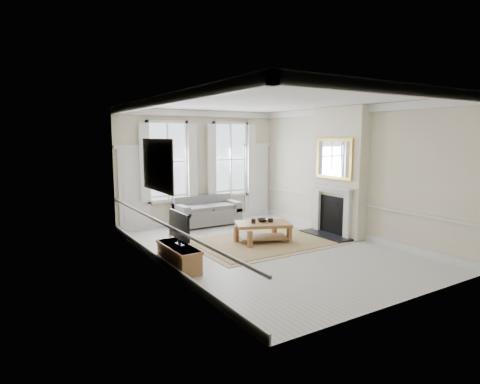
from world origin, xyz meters
TOP-DOWN VIEW (x-y plane):
  - floor at (0.00, 0.00)m, footprint 7.20×7.20m
  - ceiling at (0.00, 0.00)m, footprint 7.20×7.20m
  - back_wall at (0.00, 3.60)m, footprint 5.20×0.00m
  - left_wall at (-2.60, 0.00)m, footprint 0.00×7.20m
  - right_wall at (2.60, 0.00)m, footprint 0.00×7.20m
  - window_left at (-1.05, 3.55)m, footprint 1.26×0.20m
  - window_right at (1.05, 3.55)m, footprint 1.26×0.20m
  - door_left at (-2.05, 3.56)m, footprint 0.90×0.08m
  - door_right at (2.05, 3.56)m, footprint 0.90×0.08m
  - painting at (-2.56, 0.30)m, footprint 0.05×1.66m
  - chimney_breast at (2.43, 0.20)m, footprint 0.35×1.70m
  - hearth at (2.00, 0.20)m, footprint 0.55×1.50m
  - fireplace at (2.20, 0.20)m, footprint 0.21×1.45m
  - mirror at (2.21, 0.20)m, footprint 0.06×1.26m
  - sofa at (-0.04, 3.11)m, footprint 1.88×0.92m
  - side_table at (-1.36, 2.15)m, footprint 0.51×0.51m
  - rug at (0.24, 0.57)m, footprint 3.50×2.60m
  - coffee_table at (0.24, 0.57)m, footprint 1.53×1.24m
  - ceramic_pot_a at (-0.01, 0.62)m, footprint 0.11×0.11m
  - ceramic_pot_b at (0.44, 0.52)m, footprint 0.13×0.13m
  - bowl at (0.29, 0.67)m, footprint 0.37×0.37m
  - tv_stand at (-2.34, -0.17)m, footprint 0.42×1.31m
  - tv at (-2.32, -0.17)m, footprint 0.08×0.90m

SIDE VIEW (x-z plane):
  - floor at x=0.00m, z-range 0.00..0.00m
  - rug at x=0.24m, z-range 0.00..0.02m
  - hearth at x=2.00m, z-range 0.00..0.05m
  - tv_stand at x=-2.34m, z-range 0.00..0.47m
  - sofa at x=-0.04m, z-range -0.07..0.80m
  - side_table at x=-1.36m, z-range 0.15..0.66m
  - coffee_table at x=0.24m, z-range 0.17..0.67m
  - bowl at x=0.29m, z-range 0.50..0.57m
  - ceramic_pot_b at x=0.44m, z-range 0.50..0.59m
  - ceramic_pot_a at x=-0.01m, z-range 0.50..0.61m
  - fireplace at x=2.20m, z-range 0.07..1.40m
  - tv at x=-2.32m, z-range 0.52..1.20m
  - door_left at x=-2.05m, z-range 0.00..2.30m
  - door_right at x=2.05m, z-range 0.00..2.30m
  - back_wall at x=0.00m, z-range -0.90..4.30m
  - left_wall at x=-2.60m, z-range -1.90..5.30m
  - right_wall at x=2.60m, z-range -1.90..5.30m
  - chimney_breast at x=2.43m, z-range 0.01..3.39m
  - window_left at x=-1.05m, z-range 0.80..3.00m
  - window_right at x=1.05m, z-range 0.80..3.00m
  - painting at x=-2.56m, z-range 1.52..2.58m
  - mirror at x=2.21m, z-range 1.52..2.58m
  - ceiling at x=0.00m, z-range 3.40..3.40m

